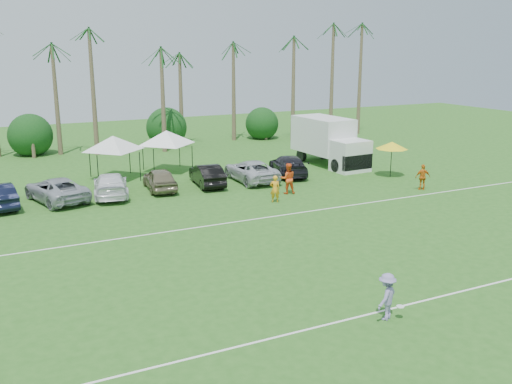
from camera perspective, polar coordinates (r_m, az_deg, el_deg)
name	(u,v)px	position (r m, az deg, el deg)	size (l,w,h in m)	color
ground	(365,352)	(18.57, 10.88, -15.40)	(120.00, 120.00, 0.00)	#295E1C
field_lines	(253,265)	(24.74, -0.33, -7.31)	(80.00, 12.10, 0.01)	white
palm_tree_4	(51,67)	(51.09, -19.80, 11.67)	(2.40, 2.40, 8.90)	brown
palm_tree_5	(100,56)	(51.69, -15.37, 12.99)	(2.40, 2.40, 9.90)	brown
palm_tree_6	(145,46)	(52.60, -11.04, 14.18)	(2.40, 2.40, 10.90)	brown
palm_tree_7	(188,36)	(53.82, -6.83, 15.24)	(2.40, 2.40, 11.90)	brown
palm_tree_8	(238,64)	(55.70, -1.77, 12.64)	(2.40, 2.40, 8.90)	brown
palm_tree_9	(284,55)	(57.93, 2.86, 13.56)	(2.40, 2.40, 9.90)	brown
palm_tree_10	(327,46)	(60.50, 7.15, 14.32)	(2.40, 2.40, 10.90)	brown
palm_tree_11	(360,37)	(62.78, 10.34, 14.98)	(2.40, 2.40, 11.90)	brown
bush_tree_1	(31,135)	(52.38, -21.58, 5.30)	(4.00, 4.00, 4.00)	brown
bush_tree_2	(167,127)	(54.62, -8.91, 6.46)	(4.00, 4.00, 4.00)	brown
bush_tree_3	(262,121)	(58.34, 0.56, 7.13)	(4.00, 4.00, 4.00)	brown
sideline_player_a	(275,189)	(34.28, 1.91, 0.31)	(0.60, 0.39, 1.65)	#FFA41C
sideline_player_b	(288,179)	(36.31, 3.21, 1.35)	(0.96, 0.75, 1.97)	#F7551B
sideline_player_c	(423,177)	(38.82, 16.33, 1.44)	(0.99, 0.41, 1.70)	orange
box_truck	(329,140)	(45.36, 7.36, 5.14)	(3.08, 7.28, 3.68)	white
canopy_tent_left	(113,136)	(41.21, -14.13, 5.47)	(4.44, 4.44, 3.60)	black
canopy_tent_right	(166,130)	(42.91, -8.97, 6.10)	(4.48, 4.48, 3.63)	black
market_umbrella	(392,145)	(41.95, 13.44, 4.56)	(2.28, 2.28, 2.54)	black
frisbee_player	(387,297)	(20.32, 12.94, -10.16)	(1.24, 1.06, 1.67)	#897FB4
parked_car_2	(56,190)	(36.55, -19.37, 0.23)	(2.42, 5.26, 1.46)	#A4A8B1
parked_car_3	(111,185)	(36.83, -14.34, 0.71)	(2.05, 5.03, 1.46)	white
parked_car_4	(160,179)	(37.76, -9.59, 1.28)	(1.73, 4.29, 1.46)	#7B7155
parked_car_5	(207,175)	(38.61, -4.91, 1.72)	(1.55, 4.43, 1.46)	black
parked_car_6	(251,171)	(39.78, -0.52, 2.15)	(2.42, 5.26, 1.46)	silver
parked_car_7	(288,165)	(41.64, 3.24, 2.68)	(2.05, 5.03, 1.46)	black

